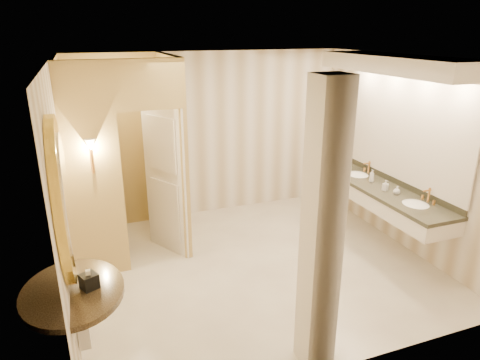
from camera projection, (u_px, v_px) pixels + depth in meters
name	position (u px, v px, depth m)	size (l,w,h in m)	color
floor	(256.00, 265.00, 5.79)	(4.50, 4.50, 0.00)	#EDE6CC
ceiling	(259.00, 58.00, 4.89)	(4.50, 4.50, 0.00)	silver
wall_back	(211.00, 135.00, 7.11)	(4.50, 0.02, 2.70)	silver
wall_front	(349.00, 240.00, 3.58)	(4.50, 0.02, 2.70)	silver
wall_left	(64.00, 193.00, 4.60)	(0.02, 4.00, 2.70)	silver
wall_right	(403.00, 153.00, 6.08)	(0.02, 4.00, 2.70)	silver
toilet_closet	(153.00, 156.00, 5.82)	(1.50, 1.55, 2.70)	#DBC873
wall_sconce	(90.00, 146.00, 4.96)	(0.14, 0.14, 0.42)	#C98A40
vanity	(392.00, 136.00, 5.86)	(0.75, 2.55, 2.09)	silver
console_shelf	(67.00, 240.00, 3.57)	(1.09, 1.09, 2.00)	black
pillar	(322.00, 232.00, 3.71)	(0.28, 0.28, 2.70)	silver
tissue_box	(89.00, 281.00, 3.72)	(0.13, 0.13, 0.13)	black
toilet	(100.00, 215.00, 6.35)	(0.45, 0.79, 0.81)	white
soap_bottle_a	(385.00, 185.00, 5.99)	(0.07, 0.07, 0.15)	beige
soap_bottle_b	(397.00, 190.00, 5.85)	(0.09, 0.09, 0.12)	silver
soap_bottle_c	(372.00, 176.00, 6.32)	(0.07, 0.07, 0.19)	#C6B28C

